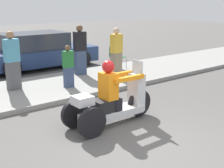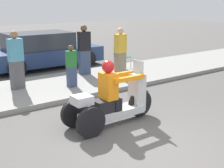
% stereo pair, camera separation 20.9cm
% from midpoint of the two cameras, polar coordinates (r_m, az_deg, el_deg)
% --- Properties ---
extents(ground_plane, '(60.00, 60.00, 0.00)m').
position_cam_midpoint_polar(ground_plane, '(5.68, 7.23, -12.01)').
color(ground_plane, '#565451').
extents(sidewalk_strip, '(28.00, 2.80, 0.12)m').
position_cam_midpoint_polar(sidewalk_strip, '(9.30, -12.58, -1.01)').
color(sidewalk_strip, gray).
rests_on(sidewalk_strip, ground).
extents(motorcycle_trike, '(2.14, 0.72, 1.40)m').
position_cam_midpoint_polar(motorcycle_trike, '(6.59, 0.87, -3.24)').
color(motorcycle_trike, black).
rests_on(motorcycle_trike, ground).
extents(spectator_by_tree, '(0.43, 0.30, 1.67)m').
position_cam_midpoint_polar(spectator_by_tree, '(10.62, -4.53, 6.07)').
color(spectator_by_tree, '#38476B').
rests_on(spectator_by_tree, sidewalk_strip).
extents(spectator_with_child, '(0.29, 0.18, 1.23)m').
position_cam_midpoint_polar(spectator_with_child, '(9.09, -6.78, 3.12)').
color(spectator_with_child, '#38476B').
rests_on(spectator_with_child, sidewalk_strip).
extents(spectator_far_back, '(0.40, 0.27, 1.60)m').
position_cam_midpoint_polar(spectator_far_back, '(10.41, 2.12, 5.73)').
color(spectator_far_back, gray).
rests_on(spectator_far_back, sidewalk_strip).
extents(spectator_mid_group, '(0.42, 0.28, 1.65)m').
position_cam_midpoint_polar(spectator_mid_group, '(9.19, -16.52, 4.02)').
color(spectator_mid_group, '#515156').
rests_on(spectator_mid_group, sidewalk_strip).
extents(folding_chair_curbside, '(0.51, 0.51, 0.82)m').
position_cam_midpoint_polar(folding_chair_curbside, '(11.56, 2.10, 5.32)').
color(folding_chair_curbside, '#A5A8AD').
rests_on(folding_chair_curbside, sidewalk_strip).
extents(parked_car_lot_right, '(4.46, 2.06, 1.39)m').
position_cam_midpoint_polar(parked_car_lot_right, '(12.56, -12.16, 5.95)').
color(parked_car_lot_right, navy).
rests_on(parked_car_lot_right, ground).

